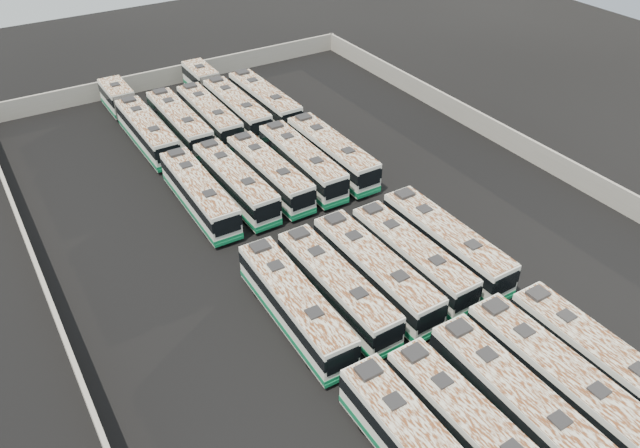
{
  "coord_description": "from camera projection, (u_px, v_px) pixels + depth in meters",
  "views": [
    {
      "loc": [
        -23.11,
        -34.51,
        30.48
      ],
      "look_at": [
        -1.95,
        -0.15,
        1.6
      ],
      "focal_mm": 35.0,
      "sensor_mm": 36.0,
      "label": 1
    }
  ],
  "objects": [
    {
      "name": "ground",
      "position": [
        339.0,
        232.0,
        51.49
      ],
      "size": [
        140.0,
        140.0,
        0.0
      ],
      "primitive_type": "plane",
      "color": "black",
      "rests_on": "ground"
    },
    {
      "name": "perimeter_wall",
      "position": [
        339.0,
        221.0,
        50.85
      ],
      "size": [
        45.2,
        73.2,
        2.2
      ],
      "color": "gray",
      "rests_on": "ground"
    },
    {
      "name": "bus_front_left",
      "position": [
        472.0,
        430.0,
        33.79
      ],
      "size": [
        2.82,
        12.0,
        3.36
      ],
      "rotation": [
        0.0,
        0.0,
        0.02
      ],
      "color": "silver",
      "rests_on": "ground"
    },
    {
      "name": "bus_front_center",
      "position": [
        517.0,
        403.0,
        35.2
      ],
      "size": [
        2.6,
        12.24,
        3.45
      ],
      "rotation": [
        0.0,
        0.0,
        -0.0
      ],
      "color": "silver",
      "rests_on": "ground"
    },
    {
      "name": "bus_front_right",
      "position": [
        554.0,
        376.0,
        36.75
      ],
      "size": [
        2.77,
        12.33,
        3.46
      ],
      "rotation": [
        0.0,
        0.0,
        0.01
      ],
      "color": "silver",
      "rests_on": "ground"
    },
    {
      "name": "bus_front_far_right",
      "position": [
        595.0,
        358.0,
        38.0
      ],
      "size": [
        2.6,
        11.86,
        3.33
      ],
      "rotation": [
        0.0,
        0.0,
        0.01
      ],
      "color": "silver",
      "rests_on": "ground"
    },
    {
      "name": "bus_midfront_far_left",
      "position": [
        295.0,
        305.0,
        41.76
      ],
      "size": [
        2.87,
        12.29,
        3.45
      ],
      "rotation": [
        0.0,
        0.0,
        -0.02
      ],
      "color": "silver",
      "rests_on": "ground"
    },
    {
      "name": "bus_midfront_left",
      "position": [
        336.0,
        287.0,
        43.23
      ],
      "size": [
        2.68,
        12.07,
        3.39
      ],
      "rotation": [
        0.0,
        0.0,
        0.01
      ],
      "color": "silver",
      "rests_on": "ground"
    },
    {
      "name": "bus_midfront_center",
      "position": [
        375.0,
        271.0,
        44.56
      ],
      "size": [
        2.81,
        12.42,
        3.49
      ],
      "rotation": [
        0.0,
        0.0,
        0.02
      ],
      "color": "silver",
      "rests_on": "ground"
    },
    {
      "name": "bus_midfront_right",
      "position": [
        412.0,
        257.0,
        46.03
      ],
      "size": [
        2.72,
        11.89,
        3.34
      ],
      "rotation": [
        0.0,
        0.0,
        0.02
      ],
      "color": "silver",
      "rests_on": "ground"
    },
    {
      "name": "bus_midfront_far_right",
      "position": [
        445.0,
        242.0,
        47.38
      ],
      "size": [
        2.74,
        12.39,
        3.48
      ],
      "rotation": [
        0.0,
        0.0,
        0.01
      ],
      "color": "silver",
      "rests_on": "ground"
    },
    {
      "name": "bus_midback_far_left",
      "position": [
        199.0,
        193.0,
        53.02
      ],
      "size": [
        2.76,
        12.12,
        3.4
      ],
      "rotation": [
        0.0,
        0.0,
        -0.02
      ],
      "color": "silver",
      "rests_on": "ground"
    },
    {
      "name": "bus_midback_left",
      "position": [
        235.0,
        182.0,
        54.49
      ],
      "size": [
        2.78,
        12.1,
        3.4
      ],
      "rotation": [
        0.0,
        0.0,
        0.02
      ],
      "color": "silver",
      "rests_on": "ground"
    },
    {
      "name": "bus_midback_center",
      "position": [
        269.0,
        173.0,
        55.82
      ],
      "size": [
        2.77,
        11.93,
        3.35
      ],
      "rotation": [
        0.0,
        0.0,
        0.02
      ],
      "color": "silver",
      "rests_on": "ground"
    },
    {
      "name": "bus_midback_right",
      "position": [
        302.0,
        162.0,
        57.32
      ],
      "size": [
        2.73,
        12.27,
        3.45
      ],
      "rotation": [
        0.0,
        0.0,
        -0.01
      ],
      "color": "silver",
      "rests_on": "ground"
    },
    {
      "name": "bus_midback_far_right",
      "position": [
        332.0,
        153.0,
        58.71
      ],
      "size": [
        2.67,
        12.34,
        3.48
      ],
      "rotation": [
        0.0,
        0.0,
        0.0
      ],
      "color": "silver",
      "rests_on": "ground"
    },
    {
      "name": "bus_back_far_left",
      "position": [
        137.0,
        120.0,
        64.54
      ],
      "size": [
        2.58,
        18.64,
        3.38
      ],
      "rotation": [
        0.0,
        0.0,
        0.0
      ],
      "color": "silver",
      "rests_on": "ground"
    },
    {
      "name": "bus_back_left",
      "position": [
        180.0,
        123.0,
        63.78
      ],
      "size": [
        2.63,
        12.3,
        3.47
      ],
      "rotation": [
        0.0,
        0.0,
        -0.0
      ],
      "color": "silver",
      "rests_on": "ground"
    },
    {
      "name": "bus_back_center",
      "position": [
        209.0,
        116.0,
        65.29
      ],
      "size": [
        2.66,
        11.97,
        3.37
      ],
      "rotation": [
        0.0,
        0.0,
        -0.01
      ],
      "color": "silver",
      "rests_on": "ground"
    },
    {
      "name": "bus_back_right",
      "position": [
        224.0,
        98.0,
        68.89
      ],
      "size": [
        2.59,
        18.62,
        3.38
      ],
      "rotation": [
        0.0,
        0.0,
        -0.0
      ],
      "color": "silver",
      "rests_on": "ground"
    },
    {
      "name": "bus_back_far_right",
      "position": [
        264.0,
        101.0,
        68.1
      ],
      "size": [
        2.73,
        12.35,
        3.47
      ],
      "rotation": [
        0.0,
        0.0,
        0.01
      ],
      "color": "silver",
      "rests_on": "ground"
    }
  ]
}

